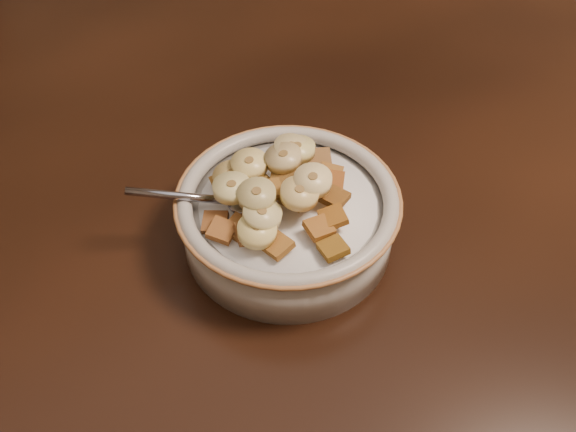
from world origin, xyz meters
TOP-DOWN VIEW (x-y plane):
  - table at (0.00, 0.00)m, footprint 1.44×0.96m
  - cereal_bowl at (0.12, -0.17)m, footprint 0.18×0.18m
  - milk at (0.12, -0.17)m, footprint 0.15×0.15m
  - spoon at (0.10, -0.16)m, footprint 0.05×0.05m
  - cereal_square_0 at (0.12, -0.18)m, footprint 0.03×0.03m
  - cereal_square_1 at (0.16, -0.18)m, footprint 0.03×0.03m
  - cereal_square_2 at (0.14, -0.17)m, footprint 0.02×0.02m
  - cereal_square_3 at (0.18, -0.14)m, footprint 0.03×0.03m
  - cereal_square_4 at (0.16, -0.12)m, footprint 0.03×0.03m
  - cereal_square_5 at (0.11, -0.17)m, footprint 0.03×0.03m
  - cereal_square_6 at (0.15, -0.20)m, footprint 0.03×0.03m
  - cereal_square_7 at (0.07, -0.19)m, footprint 0.02×0.02m
  - cereal_square_8 at (0.11, -0.15)m, footprint 0.02×0.02m
  - cereal_square_9 at (0.09, -0.21)m, footprint 0.02×0.02m
  - cereal_square_10 at (0.17, -0.16)m, footprint 0.03×0.03m
  - cereal_square_11 at (0.16, -0.13)m, footprint 0.03×0.03m
  - cereal_square_12 at (0.12, -0.16)m, footprint 0.03×0.03m
  - cereal_square_13 at (0.12, -0.22)m, footprint 0.02×0.02m
  - cereal_square_14 at (0.06, -0.16)m, footprint 0.03×0.03m
  - cereal_square_15 at (0.12, -0.24)m, footprint 0.02×0.02m
  - cereal_square_16 at (0.11, -0.14)m, footprint 0.02×0.02m
  - cereal_square_17 at (0.14, -0.21)m, footprint 0.03×0.02m
  - cereal_square_18 at (0.07, -0.18)m, footprint 0.03×0.03m
  - cereal_square_19 at (0.06, -0.17)m, footprint 0.03×0.03m
  - cereal_square_20 at (0.09, -0.13)m, footprint 0.02×0.02m
  - cereal_square_21 at (0.09, -0.14)m, footprint 0.03×0.03m
  - banana_slice_0 at (0.09, -0.13)m, footprint 0.04×0.04m
  - banana_slice_1 at (0.14, -0.19)m, footprint 0.04×0.04m
  - banana_slice_2 at (0.15, -0.14)m, footprint 0.04×0.04m
  - banana_slice_3 at (0.08, -0.20)m, footprint 0.04×0.04m
  - banana_slice_4 at (0.13, -0.15)m, footprint 0.04×0.04m
  - banana_slice_5 at (0.08, -0.15)m, footprint 0.04×0.04m
  - banana_slice_6 at (0.12, -0.19)m, footprint 0.04×0.04m
  - banana_slice_7 at (0.09, -0.17)m, footprint 0.04×0.04m
  - banana_slice_8 at (0.15, -0.14)m, footprint 0.03×0.03m
  - banana_slice_9 at (0.09, -0.19)m, footprint 0.03×0.03m
  - banana_slice_10 at (0.11, -0.13)m, footprint 0.04×0.04m

SIDE VIEW (x-z plane):
  - table at x=0.00m, z-range 0.71..0.75m
  - cereal_bowl at x=0.12m, z-range 0.75..0.79m
  - milk at x=0.12m, z-range 0.79..0.80m
  - spoon at x=0.10m, z-range 0.79..0.80m
  - cereal_square_14 at x=0.06m, z-range 0.79..0.80m
  - cereal_square_3 at x=0.18m, z-range 0.79..0.80m
  - cereal_square_10 at x=0.17m, z-range 0.79..0.81m
  - cereal_square_18 at x=0.07m, z-range 0.79..0.81m
  - cereal_square_11 at x=0.16m, z-range 0.80..0.81m
  - cereal_square_4 at x=0.16m, z-range 0.80..0.81m
  - cereal_square_9 at x=0.09m, z-range 0.80..0.81m
  - cereal_square_15 at x=0.12m, z-range 0.80..0.81m
  - cereal_square_19 at x=0.06m, z-range 0.80..0.81m
  - cereal_square_20 at x=0.09m, z-range 0.80..0.81m
  - cereal_square_7 at x=0.07m, z-range 0.80..0.81m
  - cereal_square_13 at x=0.12m, z-range 0.80..0.81m
  - cereal_square_21 at x=0.09m, z-range 0.80..0.81m
  - cereal_square_1 at x=0.16m, z-range 0.80..0.81m
  - cereal_square_17 at x=0.14m, z-range 0.80..0.81m
  - cereal_square_6 at x=0.15m, z-range 0.80..0.81m
  - cereal_square_8 at x=0.11m, z-range 0.80..0.81m
  - cereal_square_16 at x=0.11m, z-range 0.81..0.82m
  - banana_slice_3 at x=0.08m, z-range 0.80..0.82m
  - banana_slice_0 at x=0.09m, z-range 0.80..0.82m
  - cereal_square_0 at x=0.12m, z-range 0.81..0.82m
  - cereal_square_12 at x=0.12m, z-range 0.81..0.82m
  - cereal_square_2 at x=0.14m, z-range 0.81..0.82m
  - cereal_square_5 at x=0.11m, z-range 0.81..0.82m
  - banana_slice_9 at x=0.09m, z-range 0.81..0.82m
  - banana_slice_10 at x=0.11m, z-range 0.81..0.83m
  - banana_slice_5 at x=0.08m, z-range 0.81..0.82m
  - banana_slice_8 at x=0.15m, z-range 0.82..0.83m
  - banana_slice_2 at x=0.15m, z-range 0.81..0.83m
  - banana_slice_7 at x=0.09m, z-range 0.82..0.83m
  - banana_slice_6 at x=0.12m, z-range 0.82..0.83m
  - banana_slice_4 at x=0.13m, z-range 0.82..0.83m
  - banana_slice_1 at x=0.14m, z-range 0.82..0.83m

